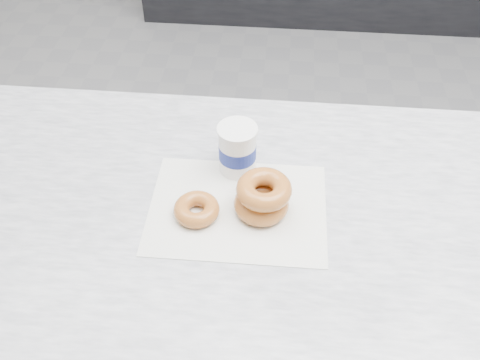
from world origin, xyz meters
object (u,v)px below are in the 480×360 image
object	(u,v)px
counter	(394,349)
donut_single	(197,209)
coffee_cup	(237,149)
donut_stack	(263,197)

from	to	relation	value
counter	donut_single	bearing A→B (deg)	-179.96
counter	donut_single	distance (m)	0.65
donut_single	coffee_cup	xyz separation A→B (m)	(0.06, 0.14, 0.04)
donut_stack	coffee_cup	xyz separation A→B (m)	(-0.06, 0.11, 0.02)
coffee_cup	donut_stack	bearing A→B (deg)	-43.72
counter	donut_stack	distance (m)	0.59
counter	coffee_cup	world-z (taller)	coffee_cup
donut_stack	donut_single	bearing A→B (deg)	-168.89
donut_single	donut_stack	size ratio (longest dim) A/B	0.59
donut_single	donut_stack	distance (m)	0.13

